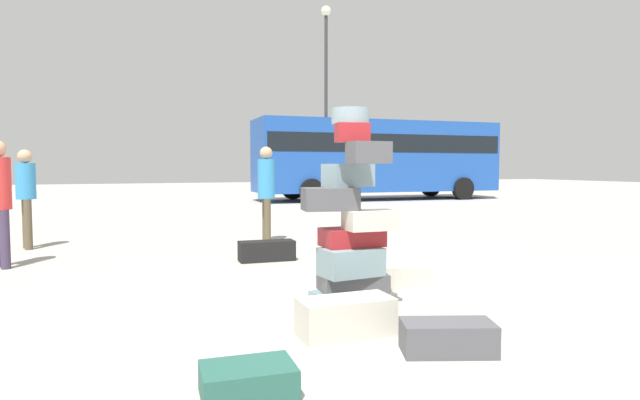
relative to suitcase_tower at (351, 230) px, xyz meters
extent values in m
plane|color=#ADA89E|center=(-0.05, -0.50, -0.75)|extent=(80.00, 80.00, 0.00)
cube|color=gray|center=(-0.01, 0.02, -0.66)|extent=(0.72, 0.53, 0.16)
cube|color=#4C4C51|center=(0.03, 0.02, -0.50)|extent=(0.66, 0.45, 0.16)
cube|color=gray|center=(-0.02, -0.05, -0.29)|extent=(0.59, 0.40, 0.26)
cube|color=maroon|center=(0.04, 0.06, -0.08)|extent=(0.57, 0.36, 0.17)
cube|color=beige|center=(0.14, -0.13, 0.10)|extent=(0.48, 0.31, 0.18)
cube|color=#4C4C51|center=(-0.20, 0.03, 0.30)|extent=(0.55, 0.39, 0.21)
cube|color=gray|center=(0.05, 0.18, 0.51)|extent=(0.49, 0.35, 0.22)
cube|color=#4C4C51|center=(0.05, -0.25, 0.72)|extent=(0.36, 0.23, 0.20)
cube|color=maroon|center=(-0.03, -0.08, 0.91)|extent=(0.33, 0.24, 0.17)
cylinder|color=gray|center=(0.01, 0.05, 1.07)|extent=(0.35, 0.35, 0.15)
cube|color=beige|center=(0.86, 0.59, -0.62)|extent=(0.82, 0.58, 0.25)
cube|color=black|center=(-0.05, 2.72, -0.60)|extent=(0.80, 0.34, 0.28)
cube|color=#26594C|center=(-1.36, -1.50, -0.65)|extent=(0.57, 0.40, 0.18)
cube|color=#4C4C51|center=(0.14, -1.34, -0.63)|extent=(0.73, 0.53, 0.23)
cube|color=beige|center=(-0.38, -0.71, -0.60)|extent=(0.76, 0.36, 0.30)
cylinder|color=brown|center=(-3.41, 5.31, -0.34)|extent=(0.12, 0.12, 0.81)
cylinder|color=brown|center=(-3.36, 5.10, -0.34)|extent=(0.12, 0.12, 0.81)
cylinder|color=#338CCC|center=(-3.39, 5.20, 0.36)|extent=(0.30, 0.30, 0.58)
sphere|color=tan|center=(-3.39, 5.20, 0.76)|extent=(0.22, 0.22, 0.22)
cylinder|color=brown|center=(0.45, 4.55, -0.35)|extent=(0.12, 0.12, 0.78)
cylinder|color=brown|center=(0.42, 4.33, -0.35)|extent=(0.12, 0.12, 0.78)
cylinder|color=#338CCC|center=(0.43, 4.44, 0.38)|extent=(0.30, 0.30, 0.69)
sphere|color=tan|center=(0.43, 4.44, 0.84)|extent=(0.22, 0.22, 0.22)
cylinder|color=#3F334C|center=(-3.40, 3.40, -0.36)|extent=(0.12, 0.12, 0.78)
cube|color=#1E4CA5|center=(7.96, 14.53, 1.00)|extent=(10.06, 2.95, 2.80)
cube|color=black|center=(7.96, 14.53, 1.49)|extent=(9.86, 2.96, 0.70)
cylinder|color=black|center=(11.25, 15.63, -0.30)|extent=(0.91, 0.29, 0.90)
cylinder|color=black|center=(11.14, 13.13, -0.30)|extent=(0.91, 0.29, 0.90)
cylinder|color=black|center=(4.79, 15.92, -0.30)|extent=(0.91, 0.29, 0.90)
cylinder|color=black|center=(4.67, 13.42, -0.30)|extent=(0.91, 0.29, 0.90)
cylinder|color=#333338|center=(5.29, 13.55, 2.69)|extent=(0.12, 0.12, 6.88)
sphere|color=#F2F2CC|center=(5.29, 13.55, 6.25)|extent=(0.36, 0.36, 0.36)
camera|label=1|loc=(-2.07, -4.44, 0.60)|focal=29.39mm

